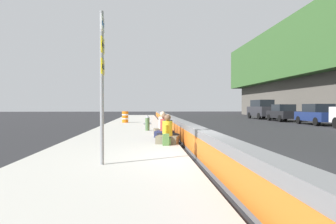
{
  "coord_description": "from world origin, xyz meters",
  "views": [
    {
      "loc": [
        -8.15,
        1.61,
        1.51
      ],
      "look_at": [
        7.9,
        0.49,
        1.21
      ],
      "focal_mm": 32.62,
      "sensor_mm": 36.0,
      "label": 1
    }
  ],
  "objects_px": {
    "route_sign_post": "(102,76)",
    "fire_hydrant": "(147,123)",
    "seated_person_far": "(163,127)",
    "backpack": "(166,140)",
    "parked_car_fourth": "(318,114)",
    "seated_person_middle": "(168,132)",
    "seated_person_foreground": "(167,134)",
    "parked_car_midline": "(283,113)",
    "seated_person_rear": "(164,130)",
    "construction_barrel": "(125,117)",
    "parked_car_far": "(262,109)"
  },
  "relations": [
    {
      "from": "route_sign_post",
      "to": "fire_hydrant",
      "type": "relative_size",
      "value": 4.09
    },
    {
      "from": "fire_hydrant",
      "to": "seated_person_far",
      "type": "xyz_separation_m",
      "value": [
        -2.59,
        -0.73,
        -0.1
      ]
    },
    {
      "from": "route_sign_post",
      "to": "backpack",
      "type": "relative_size",
      "value": 9.0
    },
    {
      "from": "fire_hydrant",
      "to": "parked_car_fourth",
      "type": "xyz_separation_m",
      "value": [
        6.54,
        -13.83,
        0.27
      ]
    },
    {
      "from": "route_sign_post",
      "to": "seated_person_middle",
      "type": "height_order",
      "value": "route_sign_post"
    },
    {
      "from": "seated_person_foreground",
      "to": "parked_car_midline",
      "type": "bearing_deg",
      "value": -34.81
    },
    {
      "from": "seated_person_far",
      "to": "seated_person_foreground",
      "type": "bearing_deg",
      "value": 179.87
    },
    {
      "from": "parked_car_fourth",
      "to": "seated_person_far",
      "type": "bearing_deg",
      "value": 124.89
    },
    {
      "from": "fire_hydrant",
      "to": "seated_person_rear",
      "type": "distance_m",
      "value": 3.91
    },
    {
      "from": "seated_person_far",
      "to": "construction_barrel",
      "type": "bearing_deg",
      "value": 13.09
    },
    {
      "from": "construction_barrel",
      "to": "backpack",
      "type": "bearing_deg",
      "value": -170.66
    },
    {
      "from": "route_sign_post",
      "to": "seated_person_far",
      "type": "distance_m",
      "value": 7.88
    },
    {
      "from": "seated_person_rear",
      "to": "parked_car_midline",
      "type": "bearing_deg",
      "value": -38.38
    },
    {
      "from": "seated_person_middle",
      "to": "seated_person_far",
      "type": "distance_m",
      "value": 2.56
    },
    {
      "from": "construction_barrel",
      "to": "parked_car_fourth",
      "type": "relative_size",
      "value": 0.21
    },
    {
      "from": "seated_person_far",
      "to": "fire_hydrant",
      "type": "bearing_deg",
      "value": 15.71
    },
    {
      "from": "route_sign_post",
      "to": "seated_person_middle",
      "type": "bearing_deg",
      "value": -21.08
    },
    {
      "from": "parked_car_far",
      "to": "seated_person_foreground",
      "type": "bearing_deg",
      "value": 152.03
    },
    {
      "from": "seated_person_far",
      "to": "parked_car_midline",
      "type": "xyz_separation_m",
      "value": [
        15.07,
        -12.93,
        0.37
      ]
    },
    {
      "from": "seated_person_foreground",
      "to": "seated_person_far",
      "type": "height_order",
      "value": "seated_person_far"
    },
    {
      "from": "parked_car_midline",
      "to": "parked_car_far",
      "type": "distance_m",
      "value": 5.89
    },
    {
      "from": "fire_hydrant",
      "to": "seated_person_rear",
      "type": "height_order",
      "value": "seated_person_rear"
    },
    {
      "from": "backpack",
      "to": "parked_car_fourth",
      "type": "distance_m",
      "value": 18.66
    },
    {
      "from": "construction_barrel",
      "to": "seated_person_far",
      "type": "bearing_deg",
      "value": -166.91
    },
    {
      "from": "seated_person_rear",
      "to": "seated_person_far",
      "type": "height_order",
      "value": "seated_person_far"
    },
    {
      "from": "route_sign_post",
      "to": "seated_person_middle",
      "type": "distance_m",
      "value": 5.55
    },
    {
      "from": "seated_person_middle",
      "to": "seated_person_rear",
      "type": "distance_m",
      "value": 1.31
    },
    {
      "from": "seated_person_foreground",
      "to": "backpack",
      "type": "relative_size",
      "value": 2.67
    },
    {
      "from": "seated_person_rear",
      "to": "parked_car_fourth",
      "type": "xyz_separation_m",
      "value": [
        10.38,
        -13.09,
        0.39
      ]
    },
    {
      "from": "fire_hydrant",
      "to": "seated_person_middle",
      "type": "bearing_deg",
      "value": -171.07
    },
    {
      "from": "fire_hydrant",
      "to": "seated_person_middle",
      "type": "xyz_separation_m",
      "value": [
        -5.15,
        -0.81,
        -0.12
      ]
    },
    {
      "from": "fire_hydrant",
      "to": "seated_person_far",
      "type": "bearing_deg",
      "value": -164.29
    },
    {
      "from": "parked_car_far",
      "to": "backpack",
      "type": "bearing_deg",
      "value": 152.37
    },
    {
      "from": "seated_person_foreground",
      "to": "seated_person_rear",
      "type": "bearing_deg",
      "value": -0.37
    },
    {
      "from": "fire_hydrant",
      "to": "parked_car_far",
      "type": "xyz_separation_m",
      "value": [
        18.36,
        -13.72,
        0.6
      ]
    },
    {
      "from": "route_sign_post",
      "to": "seated_person_rear",
      "type": "xyz_separation_m",
      "value": [
        6.22,
        -1.82,
        -1.76
      ]
    },
    {
      "from": "parked_car_far",
      "to": "construction_barrel",
      "type": "bearing_deg",
      "value": 122.31
    },
    {
      "from": "construction_barrel",
      "to": "route_sign_post",
      "type": "bearing_deg",
      "value": -177.63
    },
    {
      "from": "seated_person_rear",
      "to": "backpack",
      "type": "distance_m",
      "value": 2.81
    },
    {
      "from": "backpack",
      "to": "construction_barrel",
      "type": "height_order",
      "value": "construction_barrel"
    },
    {
      "from": "seated_person_foreground",
      "to": "parked_car_far",
      "type": "xyz_separation_m",
      "value": [
        24.49,
        -13.0,
        0.71
      ]
    },
    {
      "from": "fire_hydrant",
      "to": "construction_barrel",
      "type": "xyz_separation_m",
      "value": [
        8.51,
        1.85,
        0.03
      ]
    },
    {
      "from": "backpack",
      "to": "parked_car_midline",
      "type": "distance_m",
      "value": 23.14
    },
    {
      "from": "route_sign_post",
      "to": "fire_hydrant",
      "type": "bearing_deg",
      "value": -6.16
    },
    {
      "from": "construction_barrel",
      "to": "parked_car_fourth",
      "type": "height_order",
      "value": "parked_car_fourth"
    },
    {
      "from": "seated_person_rear",
      "to": "parked_car_midline",
      "type": "distance_m",
      "value": 20.82
    },
    {
      "from": "parked_car_midline",
      "to": "seated_person_foreground",
      "type": "bearing_deg",
      "value": 145.19
    },
    {
      "from": "seated_person_foreground",
      "to": "seated_person_far",
      "type": "relative_size",
      "value": 0.95
    },
    {
      "from": "route_sign_post",
      "to": "seated_person_middle",
      "type": "relative_size",
      "value": 3.42
    },
    {
      "from": "route_sign_post",
      "to": "fire_hydrant",
      "type": "xyz_separation_m",
      "value": [
        10.06,
        -1.08,
        -1.65
      ]
    }
  ]
}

